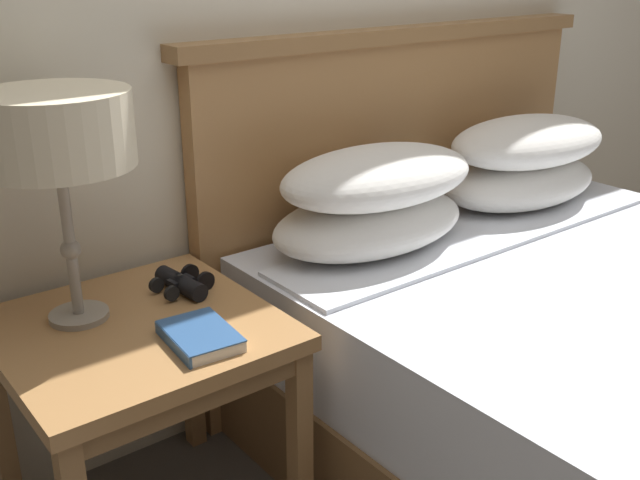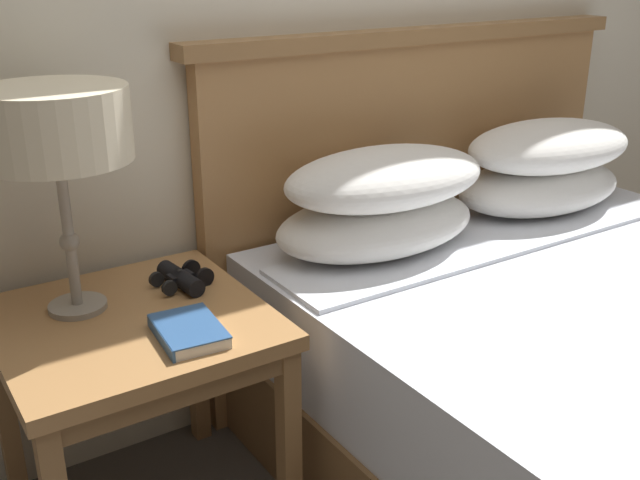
{
  "view_description": "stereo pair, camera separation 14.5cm",
  "coord_description": "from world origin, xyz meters",
  "px_view_note": "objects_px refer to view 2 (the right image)",
  "views": [
    {
      "loc": [
        -1.17,
        -0.75,
        1.33
      ],
      "look_at": [
        -0.13,
        0.59,
        0.67
      ],
      "focal_mm": 42.0,
      "sensor_mm": 36.0,
      "label": 1
    },
    {
      "loc": [
        -1.05,
        -0.84,
        1.33
      ],
      "look_at": [
        -0.13,
        0.59,
        0.67
      ],
      "focal_mm": 42.0,
      "sensor_mm": 36.0,
      "label": 2
    }
  ],
  "objects_px": {
    "bed": "(626,383)",
    "binoculars_pair": "(181,278)",
    "table_lamp": "(55,129)",
    "book_on_nightstand": "(188,331)",
    "nightstand": "(133,347)"
  },
  "relations": [
    {
      "from": "bed",
      "to": "book_on_nightstand",
      "type": "relative_size",
      "value": 9.91
    },
    {
      "from": "nightstand",
      "to": "table_lamp",
      "type": "distance_m",
      "value": 0.51
    },
    {
      "from": "table_lamp",
      "to": "book_on_nightstand",
      "type": "bearing_deg",
      "value": -59.22
    },
    {
      "from": "nightstand",
      "to": "binoculars_pair",
      "type": "height_order",
      "value": "binoculars_pair"
    },
    {
      "from": "table_lamp",
      "to": "binoculars_pair",
      "type": "distance_m",
      "value": 0.46
    },
    {
      "from": "bed",
      "to": "binoculars_pair",
      "type": "distance_m",
      "value": 1.13
    },
    {
      "from": "table_lamp",
      "to": "bed",
      "type": "bearing_deg",
      "value": -30.08
    },
    {
      "from": "nightstand",
      "to": "binoculars_pair",
      "type": "xyz_separation_m",
      "value": [
        0.16,
        0.09,
        0.1
      ]
    },
    {
      "from": "nightstand",
      "to": "table_lamp",
      "type": "xyz_separation_m",
      "value": [
        -0.09,
        0.1,
        0.49
      ]
    },
    {
      "from": "table_lamp",
      "to": "binoculars_pair",
      "type": "relative_size",
      "value": 3.09
    },
    {
      "from": "bed",
      "to": "book_on_nightstand",
      "type": "bearing_deg",
      "value": 157.99
    },
    {
      "from": "table_lamp",
      "to": "binoculars_pair",
      "type": "height_order",
      "value": "table_lamp"
    },
    {
      "from": "book_on_nightstand",
      "to": "table_lamp",
      "type": "bearing_deg",
      "value": 120.78
    },
    {
      "from": "nightstand",
      "to": "binoculars_pair",
      "type": "relative_size",
      "value": 3.56
    },
    {
      "from": "table_lamp",
      "to": "book_on_nightstand",
      "type": "distance_m",
      "value": 0.5
    }
  ]
}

